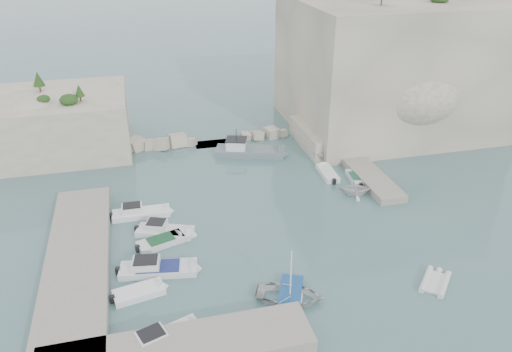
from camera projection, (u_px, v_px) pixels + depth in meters
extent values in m
plane|color=slate|center=(272.00, 234.00, 45.97)|extent=(400.00, 400.00, 0.00)
cube|color=beige|center=(391.00, 65.00, 66.98)|extent=(26.00, 22.00, 17.00)
cube|color=beige|center=(331.00, 135.00, 63.78)|extent=(8.00, 10.00, 2.50)
cube|color=beige|center=(61.00, 123.00, 61.56)|extent=(16.00, 14.00, 7.00)
cube|color=#9E9689|center=(77.00, 263.00, 41.13)|extent=(5.00, 24.00, 1.10)
cube|color=#9E9689|center=(178.00, 350.00, 32.75)|extent=(18.00, 4.00, 1.10)
cube|color=#9E9689|center=(361.00, 168.00, 57.38)|extent=(3.00, 16.00, 0.80)
cube|color=beige|center=(218.00, 138.00, 64.41)|extent=(28.00, 3.00, 1.40)
imported|color=silver|center=(290.00, 300.00, 37.94)|extent=(6.21, 5.44, 1.07)
imported|color=silver|center=(355.00, 195.00, 52.51)|extent=(4.08, 3.78, 1.78)
imported|color=silver|center=(328.00, 159.00, 60.33)|extent=(4.68, 2.75, 1.70)
cylinder|color=white|center=(291.00, 272.00, 36.74)|extent=(0.10, 0.10, 4.20)
cone|color=#1E4219|center=(38.00, 79.00, 60.51)|extent=(1.40, 1.40, 1.75)
cone|color=#1E4219|center=(79.00, 90.00, 57.44)|extent=(1.12, 1.12, 1.40)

